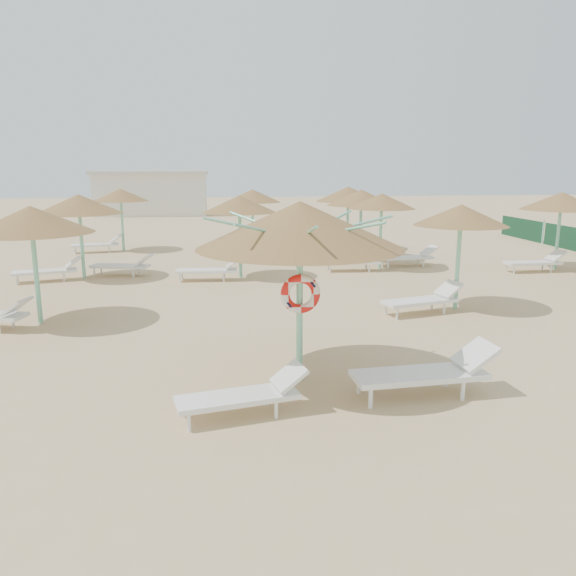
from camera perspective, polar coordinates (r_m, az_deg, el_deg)
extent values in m
plane|color=tan|center=(9.31, 0.93, -10.13)|extent=(120.00, 120.00, 0.00)
cylinder|color=#77CEAD|center=(9.26, 1.18, -2.04)|extent=(0.11, 0.11, 2.52)
cone|color=olive|center=(9.02, 1.22, 6.44)|extent=(3.36, 3.36, 0.76)
cylinder|color=#77CEAD|center=(9.05, 1.21, 4.78)|extent=(0.20, 0.20, 0.12)
cylinder|color=#77CEAD|center=(9.17, 6.03, 6.19)|extent=(1.52, 0.04, 0.38)
cylinder|color=#77CEAD|center=(9.66, 3.97, 6.53)|extent=(1.10, 1.10, 0.38)
cylinder|color=#77CEAD|center=(9.79, 0.55, 6.64)|extent=(0.04, 1.52, 0.38)
cylinder|color=#77CEAD|center=(9.51, -2.55, 6.46)|extent=(1.10, 1.10, 0.38)
cylinder|color=#77CEAD|center=(8.95, -3.71, 6.09)|extent=(1.52, 0.04, 0.38)
cylinder|color=#77CEAD|center=(8.42, -1.93, 5.72)|extent=(1.10, 1.10, 0.38)
cylinder|color=#77CEAD|center=(8.27, 2.00, 5.60)|extent=(0.04, 1.52, 0.38)
cylinder|color=#77CEAD|center=(8.59, 5.38, 5.80)|extent=(1.10, 1.10, 0.38)
torus|color=red|center=(9.11, 1.28, -0.60)|extent=(0.66, 0.15, 0.66)
cylinder|color=white|center=(7.97, -10.03, -13.31)|extent=(0.06, 0.06, 0.26)
cylinder|color=white|center=(8.39, -10.57, -11.99)|extent=(0.06, 0.06, 0.26)
cylinder|color=white|center=(8.23, -1.22, -12.26)|extent=(0.06, 0.06, 0.26)
cylinder|color=white|center=(8.64, -2.19, -11.05)|extent=(0.06, 0.06, 0.26)
cube|color=white|center=(8.24, -5.17, -11.01)|extent=(1.84, 0.93, 0.07)
cube|color=white|center=(8.37, 0.10, -8.95)|extent=(0.56, 0.64, 0.34)
cylinder|color=white|center=(8.63, 8.40, -11.02)|extent=(0.07, 0.07, 0.31)
cylinder|color=white|center=(9.11, 7.22, -9.70)|extent=(0.07, 0.07, 0.31)
cylinder|color=white|center=(9.21, 17.33, -9.93)|extent=(0.07, 0.07, 0.31)
cylinder|color=white|center=(9.67, 15.77, -8.77)|extent=(0.07, 0.07, 0.31)
cube|color=white|center=(9.11, 13.17, -8.59)|extent=(2.15, 0.83, 0.09)
cube|color=white|center=(9.44, 18.50, -6.46)|extent=(0.58, 0.70, 0.40)
cylinder|color=#77CEAD|center=(13.98, -24.21, 1.28)|extent=(0.11, 0.11, 2.30)
cone|color=olive|center=(13.83, -24.66, 6.34)|extent=(2.72, 2.72, 0.61)
cylinder|color=#77CEAD|center=(13.85, -24.57, 5.35)|extent=(0.20, 0.20, 0.12)
cylinder|color=white|center=(14.07, -26.16, -3.05)|extent=(0.06, 0.06, 0.28)
cube|color=white|center=(13.61, -25.84, -1.68)|extent=(0.62, 0.70, 0.36)
cylinder|color=#77CEAD|center=(19.22, -20.22, 4.31)|extent=(0.11, 0.11, 2.30)
cone|color=olive|center=(19.10, -20.50, 8.00)|extent=(2.72, 2.72, 0.61)
cylinder|color=#77CEAD|center=(19.12, -20.44, 7.28)|extent=(0.20, 0.20, 0.12)
cylinder|color=white|center=(19.06, -25.85, 0.70)|extent=(0.06, 0.06, 0.28)
cylinder|color=white|center=(19.55, -25.77, 0.97)|extent=(0.06, 0.06, 0.28)
cylinder|color=white|center=(19.01, -21.80, 1.02)|extent=(0.06, 0.06, 0.28)
cylinder|color=white|center=(19.51, -21.83, 1.28)|extent=(0.06, 0.06, 0.28)
cube|color=white|center=(19.24, -23.49, 1.55)|extent=(2.00, 1.09, 0.08)
cube|color=white|center=(19.19, -21.02, 2.46)|extent=(0.62, 0.70, 0.36)
cylinder|color=white|center=(19.57, -19.09, 1.52)|extent=(0.06, 0.06, 0.28)
cylinder|color=white|center=(20.01, -18.45, 1.79)|extent=(0.06, 0.06, 0.28)
cylinder|color=white|center=(19.00, -15.45, 1.45)|extent=(0.06, 0.06, 0.28)
cylinder|color=white|center=(19.45, -14.88, 1.73)|extent=(0.06, 0.06, 0.28)
cube|color=white|center=(19.42, -16.68, 2.14)|extent=(2.00, 1.09, 0.08)
cube|color=white|center=(19.04, -14.39, 2.82)|extent=(0.62, 0.70, 0.36)
cylinder|color=#77CEAD|center=(25.18, -16.49, 6.26)|extent=(0.11, 0.11, 2.30)
cone|color=olive|center=(25.09, -16.66, 9.05)|extent=(2.33, 2.33, 0.53)
cylinder|color=#77CEAD|center=(25.11, -16.63, 8.53)|extent=(0.20, 0.20, 0.12)
cylinder|color=white|center=(24.89, -20.82, 3.56)|extent=(0.06, 0.06, 0.28)
cylinder|color=white|center=(25.39, -20.77, 3.71)|extent=(0.06, 0.06, 0.28)
cylinder|color=white|center=(24.85, -17.71, 3.76)|extent=(0.06, 0.06, 0.28)
cylinder|color=white|center=(25.35, -17.72, 3.92)|extent=(0.06, 0.06, 0.28)
cube|color=white|center=(25.08, -19.00, 4.16)|extent=(1.98, 0.96, 0.08)
cube|color=white|center=(25.05, -17.09, 4.83)|extent=(0.59, 0.68, 0.36)
cylinder|color=#77CEAD|center=(18.25, -4.88, 4.64)|extent=(0.11, 0.11, 2.30)
cone|color=olive|center=(18.13, -4.95, 8.49)|extent=(2.38, 2.38, 0.53)
cylinder|color=#77CEAD|center=(18.15, -4.94, 7.77)|extent=(0.20, 0.20, 0.12)
cylinder|color=white|center=(17.84, -10.89, 1.00)|extent=(0.06, 0.06, 0.28)
cylinder|color=white|center=(18.33, -10.70, 1.30)|extent=(0.06, 0.06, 0.28)
cylinder|color=white|center=(17.73, -6.55, 1.07)|extent=(0.06, 0.06, 0.28)
cylinder|color=white|center=(18.22, -6.48, 1.37)|extent=(0.06, 0.06, 0.28)
cube|color=white|center=(17.98, -8.28, 1.76)|extent=(1.93, 0.73, 0.08)
cube|color=white|center=(17.89, -5.59, 2.56)|extent=(0.52, 0.63, 0.36)
cylinder|color=#77CEAD|center=(23.50, -3.60, 6.34)|extent=(0.11, 0.11, 2.30)
cone|color=olive|center=(23.40, -3.64, 9.34)|extent=(2.33, 2.33, 0.52)
cylinder|color=#77CEAD|center=(23.42, -3.64, 8.78)|extent=(0.20, 0.20, 0.12)
cylinder|color=white|center=(23.15, -8.30, 3.63)|extent=(0.06, 0.06, 0.28)
cylinder|color=white|center=(23.62, -7.97, 3.81)|extent=(0.06, 0.06, 0.28)
cylinder|color=white|center=(22.81, -5.03, 3.59)|extent=(0.06, 0.06, 0.28)
cylinder|color=white|center=(23.30, -4.76, 3.77)|extent=(0.06, 0.06, 0.28)
cube|color=white|center=(23.15, -6.24, 4.14)|extent=(2.00, 1.09, 0.08)
cube|color=white|center=(22.93, -4.18, 4.71)|extent=(0.62, 0.70, 0.36)
cylinder|color=#77CEAD|center=(14.74, 16.86, 2.35)|extent=(0.11, 0.11, 2.30)
cone|color=olive|center=(14.59, 17.16, 7.10)|extent=(2.31, 2.31, 0.52)
cylinder|color=#77CEAD|center=(14.61, 17.10, 6.21)|extent=(0.20, 0.20, 0.12)
cylinder|color=white|center=(13.53, 11.02, -2.58)|extent=(0.06, 0.06, 0.28)
cylinder|color=white|center=(13.94, 9.91, -2.10)|extent=(0.06, 0.06, 0.28)
cylinder|color=white|center=(14.29, 15.57, -2.01)|extent=(0.06, 0.06, 0.28)
cylinder|color=white|center=(14.68, 14.40, -1.58)|extent=(0.06, 0.06, 0.28)
cube|color=white|center=(14.12, 13.23, -1.30)|extent=(2.00, 1.08, 0.08)
cube|color=white|center=(14.57, 16.01, -0.08)|extent=(0.62, 0.70, 0.36)
cylinder|color=#77CEAD|center=(20.09, 9.38, 5.21)|extent=(0.11, 0.11, 2.30)
cone|color=olive|center=(19.98, 9.50, 8.71)|extent=(2.34, 2.34, 0.53)
cylinder|color=#77CEAD|center=(20.00, 9.48, 8.05)|extent=(0.20, 0.20, 0.12)
cylinder|color=white|center=(19.20, 4.29, 1.97)|extent=(0.06, 0.06, 0.28)
cylinder|color=white|center=(19.69, 4.09, 2.23)|extent=(0.06, 0.06, 0.28)
cylinder|color=white|center=(19.43, 8.24, 2.00)|extent=(0.06, 0.06, 0.28)
cylinder|color=white|center=(19.92, 7.95, 2.26)|extent=(0.06, 0.06, 0.28)
cube|color=white|center=(19.54, 6.53, 2.64)|extent=(1.93, 0.73, 0.08)
cube|color=white|center=(19.67, 8.99, 3.34)|extent=(0.52, 0.63, 0.36)
cylinder|color=white|center=(20.33, 10.13, 2.38)|extent=(0.06, 0.06, 0.28)
cylinder|color=white|center=(20.79, 9.65, 2.62)|extent=(0.06, 0.06, 0.28)
cylinder|color=white|center=(20.84, 13.61, 2.47)|extent=(0.06, 0.06, 0.28)
cylinder|color=white|center=(21.29, 13.06, 2.70)|extent=(0.06, 0.06, 0.28)
cube|color=white|center=(20.82, 11.97, 3.04)|extent=(1.93, 0.73, 0.08)
cube|color=white|center=(21.13, 14.13, 3.73)|extent=(0.52, 0.63, 0.36)
cylinder|color=#77CEAD|center=(24.75, 6.06, 6.59)|extent=(0.11, 0.11, 2.30)
cone|color=olive|center=(24.66, 6.13, 9.47)|extent=(2.81, 2.81, 0.63)
cylinder|color=#77CEAD|center=(24.67, 6.12, 8.91)|extent=(0.20, 0.20, 0.12)
cylinder|color=white|center=(23.82, 1.98, 3.99)|extent=(0.06, 0.06, 0.28)
cylinder|color=white|center=(24.30, 1.71, 4.16)|extent=(0.06, 0.06, 0.28)
cylinder|color=white|center=(24.16, 5.11, 4.07)|extent=(0.06, 0.06, 0.28)
cylinder|color=white|center=(24.64, 4.78, 4.23)|extent=(0.06, 0.06, 0.28)
cube|color=white|center=(24.23, 3.69, 4.54)|extent=(1.94, 0.75, 0.08)
cube|color=white|center=(24.43, 5.64, 5.14)|extent=(0.53, 0.63, 0.36)
cylinder|color=#77CEAD|center=(21.81, 25.73, 4.71)|extent=(0.11, 0.11, 2.30)
cone|color=olive|center=(21.71, 26.03, 7.95)|extent=(2.70, 2.70, 0.61)
cylinder|color=#77CEAD|center=(21.72, 25.97, 7.32)|extent=(0.20, 0.20, 0.12)
cylinder|color=white|center=(20.41, 21.99, 1.72)|extent=(0.06, 0.06, 0.28)
cylinder|color=white|center=(20.84, 21.31, 1.97)|extent=(0.06, 0.06, 0.28)
cylinder|color=white|center=(21.12, 25.16, 1.78)|extent=(0.06, 0.06, 0.28)
cylinder|color=white|center=(21.53, 24.43, 2.02)|extent=(0.06, 0.06, 0.28)
cube|color=white|center=(21.01, 23.58, 2.36)|extent=(1.91, 0.66, 0.08)
cube|color=white|center=(21.43, 25.57, 3.01)|extent=(0.50, 0.61, 0.36)
cylinder|color=#77CEAD|center=(22.12, 7.36, 5.90)|extent=(0.11, 0.11, 2.30)
cone|color=olive|center=(22.02, 7.45, 9.11)|extent=(2.68, 2.68, 0.60)
cylinder|color=#77CEAD|center=(22.04, 7.43, 8.49)|extent=(0.20, 0.20, 0.12)
cylinder|color=white|center=(21.24, 2.73, 2.98)|extent=(0.06, 0.06, 0.28)
cylinder|color=white|center=(21.72, 2.52, 3.19)|extent=(0.06, 0.06, 0.28)
cylinder|color=white|center=(21.49, 6.29, 3.03)|extent=(0.06, 0.06, 0.28)
cylinder|color=white|center=(21.97, 6.01, 3.24)|extent=(0.06, 0.06, 0.28)
cube|color=white|center=(21.59, 4.73, 3.59)|extent=(1.91, 0.65, 0.08)
cube|color=white|center=(21.74, 6.95, 4.23)|extent=(0.49, 0.61, 0.36)
cube|color=silver|center=(43.83, -13.64, 9.20)|extent=(8.00, 4.00, 3.00)
cube|color=beige|center=(43.79, -13.75, 11.32)|extent=(8.40, 4.40, 0.25)
cube|color=#1B5131|center=(27.36, 26.75, 4.52)|extent=(0.08, 3.80, 1.00)
cube|color=#1B5131|center=(30.74, 22.63, 5.59)|extent=(0.08, 3.80, 1.00)
cylinder|color=#77CEAD|center=(29.11, 24.48, 5.22)|extent=(0.08, 0.08, 1.10)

